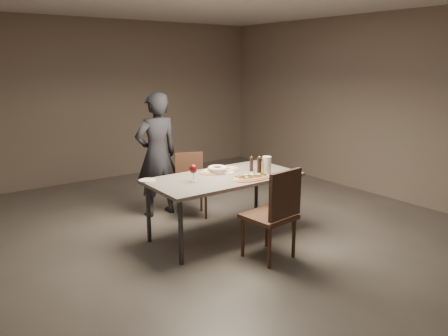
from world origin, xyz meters
TOP-DOWN VIEW (x-y plane):
  - room at (0.00, 0.00)m, footprint 7.00×7.00m
  - dining_table at (0.00, 0.00)m, footprint 1.80×0.90m
  - zucchini_pizza at (0.20, -0.28)m, footprint 0.50×0.28m
  - ham_pizza at (0.10, 0.21)m, footprint 0.55×0.30m
  - bread_basket at (0.02, 0.17)m, footprint 0.23×0.23m
  - oil_dish at (0.13, 0.08)m, footprint 0.14×0.14m
  - pepper_mill_left at (0.37, -0.21)m, footprint 0.06×0.06m
  - pepper_mill_right at (0.42, 0.01)m, footprint 0.05×0.05m
  - carafe at (0.46, -0.24)m, footprint 0.11×0.11m
  - wine_glass at (-0.41, 0.02)m, footprint 0.09×0.09m
  - side_plate at (-0.83, 0.34)m, footprint 0.19×0.19m
  - chair_near at (0.05, -0.86)m, footprint 0.52×0.52m
  - chair_far at (0.09, 0.90)m, footprint 0.53×0.53m
  - diner at (-0.27, 1.17)m, footprint 0.62×0.41m

SIDE VIEW (x-z plane):
  - chair_far at x=0.09m, z-range 0.05..0.91m
  - chair_near at x=0.05m, z-range 0.06..1.07m
  - dining_table at x=0.00m, z-range 0.32..1.07m
  - side_plate at x=-0.83m, z-range 0.75..0.76m
  - oil_dish at x=0.13m, z-range 0.75..0.77m
  - ham_pizza at x=0.10m, z-range 0.75..0.78m
  - zucchini_pizza at x=0.20m, z-range 0.74..0.79m
  - bread_basket at x=0.02m, z-range 0.76..0.84m
  - pepper_mill_right at x=0.42m, z-range 0.74..0.94m
  - diner at x=-0.27m, z-range 0.00..1.69m
  - pepper_mill_left at x=0.37m, z-range 0.74..0.98m
  - carafe at x=0.46m, z-range 0.75..0.97m
  - wine_glass at x=-0.41m, z-range 0.79..0.99m
  - room at x=0.00m, z-range -2.10..4.90m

